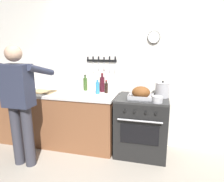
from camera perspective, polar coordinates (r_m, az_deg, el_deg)
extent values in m
cube|color=white|center=(3.20, 5.91, 6.92)|extent=(6.00, 0.10, 2.60)
cube|color=black|center=(3.24, -3.13, 8.96)|extent=(0.51, 0.02, 0.04)
cube|color=silver|center=(3.32, -7.10, 7.31)|extent=(0.02, 0.00, 0.15)
cube|color=black|center=(3.31, -7.16, 9.32)|extent=(0.02, 0.02, 0.08)
cube|color=silver|center=(3.28, -5.54, 7.14)|extent=(0.01, 0.00, 0.17)
cube|color=black|center=(3.27, -5.59, 9.37)|extent=(0.02, 0.02, 0.09)
cube|color=silver|center=(3.25, -3.96, 7.50)|extent=(0.02, 0.00, 0.13)
cube|color=black|center=(3.24, -3.99, 9.39)|extent=(0.02, 0.02, 0.09)
cube|color=silver|center=(3.22, -2.35, 7.48)|extent=(0.02, 0.00, 0.12)
cube|color=black|center=(3.22, -2.37, 9.31)|extent=(0.02, 0.02, 0.08)
cube|color=silver|center=(3.20, -0.71, 7.17)|extent=(0.01, 0.00, 0.15)
cube|color=black|center=(3.19, -0.71, 9.40)|extent=(0.02, 0.02, 0.09)
cube|color=silver|center=(3.18, 0.95, 6.99)|extent=(0.01, 0.00, 0.17)
cube|color=black|center=(3.17, 0.96, 9.35)|extent=(0.02, 0.02, 0.09)
cylinder|color=white|center=(3.09, 12.26, 15.28)|extent=(0.17, 0.02, 0.17)
torus|color=black|center=(3.09, 12.26, 15.28)|extent=(0.19, 0.02, 0.19)
cube|color=brown|center=(3.46, -15.64, -7.89)|extent=(2.00, 0.62, 0.86)
cube|color=silver|center=(3.33, -16.11, -0.64)|extent=(2.03, 0.65, 0.04)
cube|color=#B2B5B7|center=(3.73, -25.02, -0.45)|extent=(0.44, 0.36, 0.11)
cube|color=black|center=(3.05, 8.71, -10.35)|extent=(0.76, 0.62, 0.87)
cube|color=black|center=(2.76, 8.08, -12.64)|extent=(0.53, 0.01, 0.28)
cube|color=#2D2D2D|center=(2.90, 9.02, -2.17)|extent=(0.76, 0.62, 0.03)
cylinder|color=black|center=(2.65, 3.79, -5.87)|extent=(0.04, 0.02, 0.04)
cylinder|color=black|center=(2.64, 6.65, -6.07)|extent=(0.04, 0.02, 0.04)
cylinder|color=black|center=(2.62, 9.97, -6.28)|extent=(0.04, 0.02, 0.04)
cylinder|color=black|center=(2.62, 12.89, -6.46)|extent=(0.04, 0.02, 0.04)
cylinder|color=silver|center=(2.65, 8.16, -8.81)|extent=(0.61, 0.02, 0.02)
cylinder|color=#383842|center=(3.06, -26.22, -11.65)|extent=(0.14, 0.14, 0.86)
cylinder|color=#383842|center=(2.95, -23.48, -12.27)|extent=(0.14, 0.14, 0.86)
cube|color=#2D3347|center=(2.80, -26.27, 1.40)|extent=(0.38, 0.22, 0.56)
sphere|color=tan|center=(2.75, -27.15, 9.88)|extent=(0.21, 0.21, 0.21)
cylinder|color=#2D3347|center=(3.09, -26.74, 5.74)|extent=(0.09, 0.55, 0.22)
cylinder|color=#2D3347|center=(2.83, -20.23, 5.79)|extent=(0.09, 0.55, 0.22)
cube|color=#B7B7BC|center=(2.80, 8.48, -2.28)|extent=(0.34, 0.25, 0.01)
cube|color=#B7B7BC|center=(2.67, 8.24, -2.28)|extent=(0.34, 0.01, 0.05)
cube|color=#B7B7BC|center=(2.91, 8.75, -1.00)|extent=(0.34, 0.01, 0.05)
cube|color=#B7B7BC|center=(2.81, 5.05, -1.41)|extent=(0.01, 0.25, 0.05)
cube|color=#B7B7BC|center=(2.78, 11.99, -1.81)|extent=(0.01, 0.25, 0.05)
ellipsoid|color=brown|center=(2.78, 8.55, -0.41)|extent=(0.26, 0.19, 0.18)
cylinder|color=#B7B7BC|center=(2.96, 14.67, 0.21)|extent=(0.21, 0.21, 0.21)
cylinder|color=#B2B2B7|center=(2.93, 14.79, 2.29)|extent=(0.21, 0.21, 0.01)
sphere|color=black|center=(2.93, 14.81, 2.67)|extent=(0.03, 0.03, 0.03)
cylinder|color=#B7B7BC|center=(2.67, 13.26, -2.42)|extent=(0.14, 0.14, 0.09)
cube|color=tan|center=(3.37, -19.59, -0.18)|extent=(0.36, 0.24, 0.02)
cylinder|color=red|center=(3.21, -4.33, 0.93)|extent=(0.06, 0.06, 0.13)
cylinder|color=red|center=(3.20, -4.36, 2.33)|extent=(0.02, 0.02, 0.03)
cylinder|color=#197219|center=(3.19, -4.36, 2.71)|extent=(0.03, 0.03, 0.01)
cylinder|color=black|center=(3.12, -1.70, 0.86)|extent=(0.05, 0.05, 0.16)
cylinder|color=black|center=(3.10, -1.72, 2.62)|extent=(0.02, 0.02, 0.04)
cylinder|color=#B21919|center=(3.10, -1.72, 3.06)|extent=(0.03, 0.03, 0.01)
cylinder|color=#385623|center=(3.33, -7.89, 1.96)|extent=(0.07, 0.07, 0.21)
cylinder|color=#385623|center=(3.30, -7.96, 4.13)|extent=(0.03, 0.03, 0.05)
cylinder|color=black|center=(3.30, -7.98, 4.64)|extent=(0.03, 0.03, 0.01)
cylinder|color=#338CCC|center=(3.07, -4.29, 0.88)|extent=(0.06, 0.06, 0.19)
cylinder|color=#338CCC|center=(3.05, -4.33, 2.95)|extent=(0.03, 0.03, 0.04)
cylinder|color=white|center=(3.04, -4.34, 3.45)|extent=(0.03, 0.03, 0.01)
cylinder|color=#47141E|center=(3.20, -2.91, 1.93)|extent=(0.08, 0.08, 0.24)
cylinder|color=#47141E|center=(3.18, -2.94, 4.54)|extent=(0.04, 0.04, 0.05)
cylinder|color=maroon|center=(3.17, -2.95, 5.14)|extent=(0.04, 0.04, 0.01)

